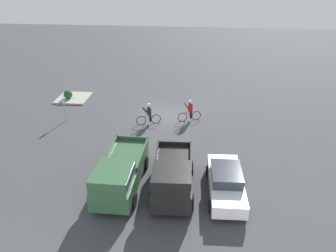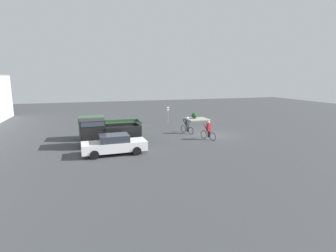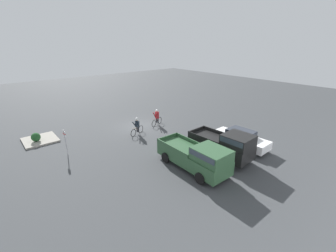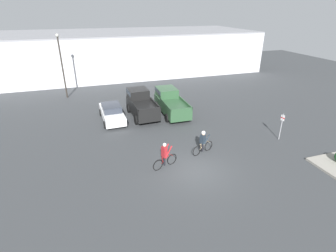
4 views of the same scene
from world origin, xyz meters
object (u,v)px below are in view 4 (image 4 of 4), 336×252
at_px(lamppost, 61,62).
at_px(cyclist_0, 203,142).
at_px(sedan_0, 112,113).
at_px(fire_lane_sign, 282,124).
at_px(pickup_truck_0, 141,103).
at_px(pickup_truck_1, 170,102).
at_px(cyclist_1, 165,155).

bearing_deg(lamppost, cyclist_0, -59.96).
bearing_deg(lamppost, sedan_0, -63.86).
distance_m(sedan_0, fire_lane_sign, 14.16).
height_order(sedan_0, cyclist_0, cyclist_0).
height_order(pickup_truck_0, fire_lane_sign, pickup_truck_0).
xyz_separation_m(pickup_truck_1, fire_lane_sign, (6.17, -8.09, 0.21)).
distance_m(sedan_0, pickup_truck_0, 2.85).
distance_m(pickup_truck_1, cyclist_0, 8.13).
relative_size(cyclist_1, lamppost, 0.26).
distance_m(sedan_0, cyclist_1, 9.02).
xyz_separation_m(cyclist_1, fire_lane_sign, (9.57, 0.91, 0.44)).
bearing_deg(pickup_truck_1, cyclist_1, -110.68).
bearing_deg(sedan_0, pickup_truck_0, 8.51).
bearing_deg(lamppost, cyclist_1, -69.80).
bearing_deg(cyclist_1, sedan_0, 104.18).
bearing_deg(pickup_truck_1, cyclist_0, -92.43).
height_order(cyclist_1, fire_lane_sign, fire_lane_sign).
distance_m(pickup_truck_0, pickup_truck_1, 2.83).
relative_size(pickup_truck_0, cyclist_0, 2.75).
height_order(sedan_0, cyclist_1, cyclist_1).
distance_m(pickup_truck_0, cyclist_1, 9.18).
bearing_deg(cyclist_1, pickup_truck_0, 86.41).
bearing_deg(cyclist_0, cyclist_1, -163.89).
relative_size(sedan_0, pickup_truck_1, 0.85).
bearing_deg(pickup_truck_1, sedan_0, -177.34).
bearing_deg(pickup_truck_1, lamppost, 140.48).
distance_m(fire_lane_sign, lamppost, 22.69).
bearing_deg(sedan_0, cyclist_0, -56.19).
height_order(pickup_truck_1, cyclist_0, pickup_truck_1).
bearing_deg(pickup_truck_0, fire_lane_sign, -42.52).
height_order(cyclist_0, cyclist_1, cyclist_1).
height_order(pickup_truck_1, lamppost, lamppost).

